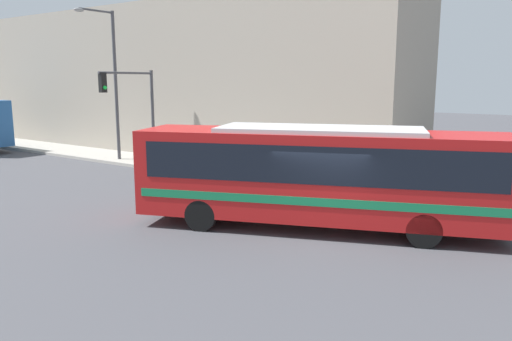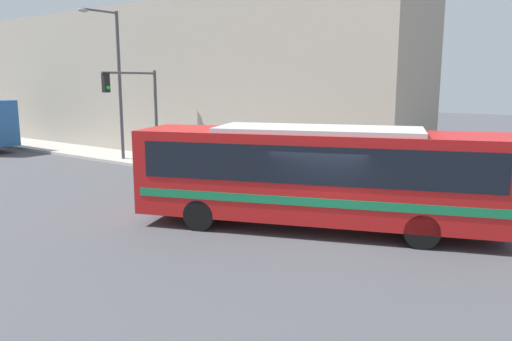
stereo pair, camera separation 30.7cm
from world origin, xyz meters
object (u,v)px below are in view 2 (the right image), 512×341
Objects in this scene: city_bus at (317,171)px; fire_hydrant at (341,182)px; parking_meter at (195,153)px; street_lamp at (115,74)px; traffic_light_pole at (137,100)px.

city_bus reaches higher than fire_hydrant.
parking_meter reaches higher than fire_hydrant.
parking_meter is (0.00, 7.82, 0.50)m from fire_hydrant.
city_bus is at bearing -162.18° from fire_hydrant.
street_lamp is (-0.03, 13.52, 4.28)m from fire_hydrant.
city_bus is at bearing -107.09° from street_lamp.
street_lamp is (4.62, 15.01, 3.00)m from city_bus.
street_lamp reaches higher than traffic_light_pole.
traffic_light_pole reaches higher than city_bus.
city_bus is at bearing -116.52° from parking_meter.
fire_hydrant is at bearing -3.28° from city_bus.
street_lamp reaches higher than parking_meter.
fire_hydrant is (4.65, 1.49, -1.27)m from city_bus.
city_bus is at bearing -106.60° from traffic_light_pole.
city_bus is 15.91× the size of fire_hydrant.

